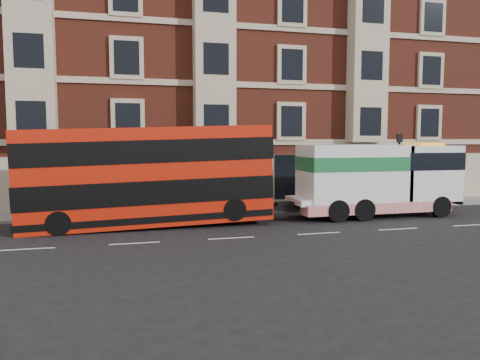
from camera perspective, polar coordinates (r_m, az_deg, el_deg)
name	(u,v)px	position (r m, az deg, el deg)	size (l,w,h in m)	color
ground	(231,238)	(19.95, -1.08, -7.10)	(120.00, 120.00, 0.00)	black
sidewalk	(201,210)	(27.17, -4.74, -3.71)	(90.00, 3.00, 0.15)	slate
victorian_terrace	(190,57)	(34.85, -6.17, 14.69)	(45.00, 12.00, 20.40)	maroon
lamp_post_west	(90,169)	(25.27, -17.81, 1.34)	(0.35, 0.15, 4.35)	black
lamp_post_east	(399,164)	(30.14, 18.79, 1.87)	(0.35, 0.15, 4.35)	black
double_decker_bus	(148,175)	(22.66, -11.12, 0.64)	(11.65, 2.67, 4.72)	red
tow_truck	(375,179)	(26.31, 16.14, 0.18)	(9.33, 2.76, 3.89)	white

